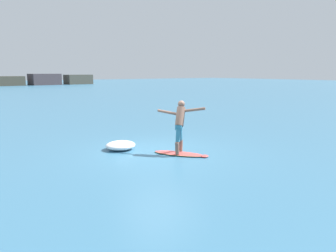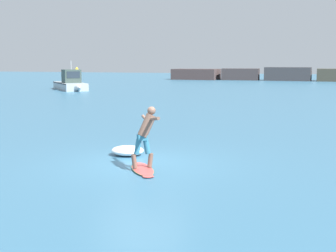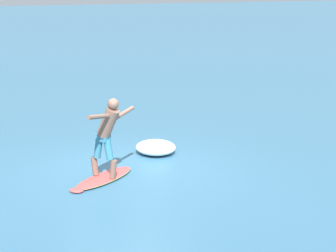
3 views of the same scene
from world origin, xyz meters
The scene contains 4 objects.
ground_plane centered at (0.00, 0.00, 0.00)m, with size 200.00×200.00×0.00m, color #356786.
surfboard centered at (0.33, -0.71, 0.03)m, with size 1.40×1.82×0.20m.
surfer centered at (0.41, -0.61, 1.08)m, with size 1.04×1.37×1.71m.
wave_foam_at_tail centered at (-0.90, 1.09, 0.15)m, with size 1.12×1.03×0.30m.
Camera 3 is at (10.97, -4.43, 4.00)m, focal length 60.00 mm.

